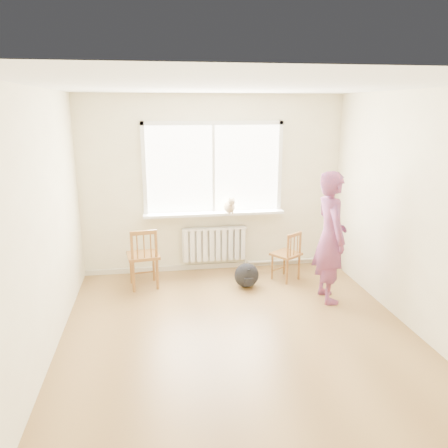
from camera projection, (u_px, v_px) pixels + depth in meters
name	position (u px, v px, depth m)	size (l,w,h in m)	color
floor	(241.00, 339.00, 4.88)	(4.50, 4.50, 0.00)	olive
ceiling	(244.00, 86.00, 4.18)	(4.50, 4.50, 0.00)	white
back_wall	(213.00, 185.00, 6.67)	(4.00, 0.01, 2.70)	#F2EAC1
window	(213.00, 165.00, 6.57)	(2.12, 0.05, 1.42)	white
windowsill	(214.00, 213.00, 6.68)	(2.15, 0.22, 0.04)	white
radiator	(214.00, 244.00, 6.82)	(1.00, 0.12, 0.55)	white
heating_pipe	(290.00, 260.00, 7.14)	(0.04, 0.04, 1.40)	silver
baseboard	(214.00, 266.00, 7.00)	(4.00, 0.03, 0.08)	beige
chair_left	(144.00, 258.00, 6.16)	(0.49, 0.47, 0.88)	brown
chair_right	(288.00, 256.00, 6.44)	(0.50, 0.50, 0.75)	brown
person	(330.00, 237.00, 5.68)	(0.63, 0.41, 1.73)	#BA3E72
cat	(229.00, 206.00, 6.59)	(0.20, 0.40, 0.27)	#D2B88F
backpack	(247.00, 275.00, 6.24)	(0.35, 0.27, 0.35)	black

